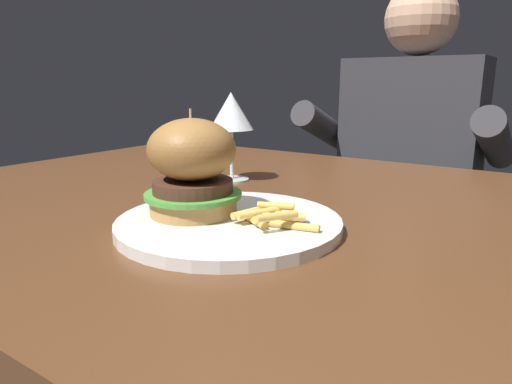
% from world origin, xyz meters
% --- Properties ---
extents(dining_table, '(1.37, 0.90, 0.74)m').
position_xyz_m(dining_table, '(0.00, 0.00, 0.66)').
color(dining_table, '#56331C').
rests_on(dining_table, ground).
extents(main_plate, '(0.28, 0.28, 0.01)m').
position_xyz_m(main_plate, '(-0.02, -0.15, 0.75)').
color(main_plate, white).
rests_on(main_plate, dining_table).
extents(burger_sandwich, '(0.12, 0.12, 0.13)m').
position_xyz_m(burger_sandwich, '(-0.07, -0.16, 0.81)').
color(burger_sandwich, '#B78447').
rests_on(burger_sandwich, main_plate).
extents(fries_pile, '(0.11, 0.08, 0.02)m').
position_xyz_m(fries_pile, '(0.04, -0.14, 0.76)').
color(fries_pile, '#E0B251').
rests_on(fries_pile, main_plate).
extents(wine_glass, '(0.08, 0.08, 0.16)m').
position_xyz_m(wine_glass, '(-0.19, 0.08, 0.86)').
color(wine_glass, silver).
rests_on(wine_glass, dining_table).
extents(diner_person, '(0.51, 0.36, 1.18)m').
position_xyz_m(diner_person, '(-0.05, 0.72, 0.56)').
color(diner_person, '#282833').
rests_on(diner_person, ground).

